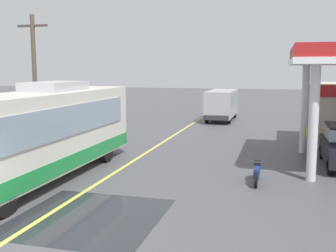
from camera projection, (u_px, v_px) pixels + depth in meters
ground at (184, 129)px, 28.77m from camera, size 120.00×120.00×0.00m
lane_divider_stripe at (166, 140)px, 23.99m from camera, size 0.16×50.00×0.01m
wet_puddle_patch at (89, 217)px, 11.62m from camera, size 4.06×4.21×0.01m
coach_bus_main at (43, 135)px, 15.38m from camera, size 2.60×11.04×3.69m
minibus_opposing_lane at (222, 102)px, 33.36m from camera, size 2.04×6.13×2.44m
motorcycle_parked_forecourt at (257, 171)px, 15.03m from camera, size 0.55×1.80×0.92m
pedestrian_near_pump at (312, 136)px, 20.01m from camera, size 0.55×0.22×1.66m
utility_pole_roadside at (35, 77)px, 22.59m from camera, size 1.80×0.24×7.12m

